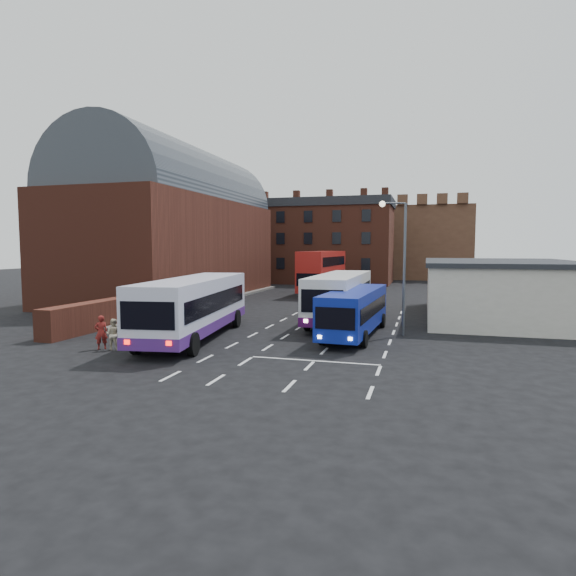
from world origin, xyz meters
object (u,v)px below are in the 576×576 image
(bus_blue, at_px, (355,309))
(pedestrian_beige, at_px, (113,334))
(bus_white_outbound, at_px, (195,303))
(pedestrian_red, at_px, (101,332))
(bus_white_inbound, at_px, (340,294))
(street_lamp, at_px, (400,255))
(bus_red_double, at_px, (323,271))

(bus_blue, bearing_deg, pedestrian_beige, 36.03)
(bus_white_outbound, height_order, pedestrian_red, bus_white_outbound)
(bus_white_outbound, relative_size, bus_blue, 1.28)
(bus_white_inbound, relative_size, bus_blue, 1.22)
(bus_white_outbound, distance_m, street_lamp, 12.19)
(bus_blue, height_order, street_lamp, street_lamp)
(bus_white_outbound, xyz_separation_m, bus_red_double, (1.50, 28.17, 0.52))
(bus_blue, xyz_separation_m, street_lamp, (2.47, 0.77, 3.14))
(street_lamp, relative_size, pedestrian_beige, 4.93)
(bus_white_outbound, height_order, pedestrian_beige, bus_white_outbound)
(pedestrian_beige, bearing_deg, pedestrian_red, -2.33)
(street_lamp, height_order, pedestrian_red, street_lamp)
(street_lamp, bearing_deg, pedestrian_red, -150.49)
(bus_blue, relative_size, bus_red_double, 0.83)
(bus_white_outbound, relative_size, bus_red_double, 1.07)
(bus_white_outbound, bearing_deg, pedestrian_red, -135.56)
(bus_red_double, bearing_deg, bus_white_inbound, 107.59)
(bus_white_outbound, relative_size, bus_white_inbound, 1.05)
(bus_white_inbound, xyz_separation_m, pedestrian_red, (-10.15, -12.36, -1.10))
(street_lamp, distance_m, pedestrian_red, 16.95)
(bus_white_inbound, xyz_separation_m, bus_red_double, (-5.48, 19.94, 0.57))
(bus_blue, height_order, pedestrian_beige, bus_blue)
(bus_white_inbound, height_order, street_lamp, street_lamp)
(bus_white_inbound, bearing_deg, bus_white_outbound, 49.70)
(bus_red_double, relative_size, pedestrian_red, 6.91)
(bus_white_inbound, height_order, pedestrian_red, bus_white_inbound)
(bus_white_outbound, distance_m, pedestrian_red, 5.33)
(bus_red_double, distance_m, pedestrian_red, 32.68)
(pedestrian_red, xyz_separation_m, pedestrian_beige, (0.66, 0.08, -0.08))
(bus_blue, bearing_deg, bus_white_inbound, -67.77)
(street_lamp, bearing_deg, bus_blue, -162.81)
(bus_white_inbound, height_order, bus_blue, bus_white_inbound)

